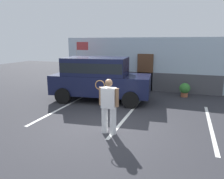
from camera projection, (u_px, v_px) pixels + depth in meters
The scene contains 9 objects.
ground_plane at pixel (106, 129), 6.91m from camera, with size 40.00×40.00×0.00m, color #2D2D33.
parking_stripe_0 at pixel (62, 108), 9.14m from camera, with size 0.12×4.40×0.01m, color silver.
parking_stripe_1 at pixel (127, 115), 8.19m from camera, with size 0.12×4.40×0.01m, color silver.
parking_stripe_2 at pixel (210, 125), 7.23m from camera, with size 0.12×4.40×0.01m, color silver.
house_frontage at pixel (145, 66), 12.36m from camera, with size 9.87×0.40×3.01m.
parked_suv at pixel (99, 77), 10.15m from camera, with size 4.79×2.59×2.05m.
tennis_player_man at pixel (109, 105), 6.43m from camera, with size 0.77×0.28×1.70m.
potted_plant_by_porch at pixel (185, 89), 10.93m from camera, with size 0.54×0.54×0.71m.
flag_pole at pixel (80, 56), 12.40m from camera, with size 0.80×0.08×2.81m.
Camera 1 is at (2.35, -6.02, 2.76)m, focal length 34.24 mm.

